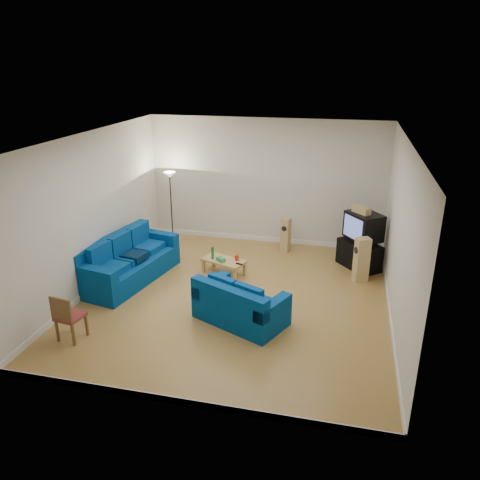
% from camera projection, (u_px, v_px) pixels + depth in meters
% --- Properties ---
extents(room, '(6.01, 6.51, 3.21)m').
position_uv_depth(room, '(235.00, 226.00, 8.91)').
color(room, brown).
rests_on(room, ground).
extents(sofa_three_seat, '(1.52, 2.62, 0.95)m').
position_uv_depth(sofa_three_seat, '(126.00, 264.00, 10.15)').
color(sofa_three_seat, navy).
rests_on(sofa_three_seat, ground).
extents(sofa_loveseat, '(1.85, 1.50, 0.81)m').
position_uv_depth(sofa_loveseat, '(239.00, 307.00, 8.48)').
color(sofa_loveseat, navy).
rests_on(sofa_loveseat, ground).
extents(coffee_table, '(1.07, 0.79, 0.35)m').
position_uv_depth(coffee_table, '(224.00, 262.00, 10.41)').
color(coffee_table, tan).
rests_on(coffee_table, ground).
extents(bottle, '(0.07, 0.07, 0.28)m').
position_uv_depth(bottle, '(213.00, 253.00, 10.39)').
color(bottle, '#197233').
rests_on(bottle, coffee_table).
extents(tissue_box, '(0.24, 0.23, 0.09)m').
position_uv_depth(tissue_box, '(221.00, 259.00, 10.29)').
color(tissue_box, green).
rests_on(tissue_box, coffee_table).
extents(red_canister, '(0.11, 0.11, 0.13)m').
position_uv_depth(red_canister, '(237.00, 258.00, 10.33)').
color(red_canister, red).
rests_on(red_canister, coffee_table).
extents(remote, '(0.16, 0.08, 0.02)m').
position_uv_depth(remote, '(239.00, 264.00, 10.15)').
color(remote, black).
rests_on(remote, coffee_table).
extents(tv_stand, '(1.07, 1.12, 0.61)m').
position_uv_depth(tv_stand, '(359.00, 255.00, 10.75)').
color(tv_stand, black).
rests_on(tv_stand, ground).
extents(av_receiver, '(0.50, 0.49, 0.09)m').
position_uv_depth(av_receiver, '(363.00, 241.00, 10.63)').
color(av_receiver, black).
rests_on(av_receiver, tv_stand).
extents(television, '(0.93, 0.97, 0.61)m').
position_uv_depth(television, '(364.00, 226.00, 10.51)').
color(television, black).
rests_on(television, av_receiver).
extents(centre_speaker, '(0.43, 0.44, 0.15)m').
position_uv_depth(centre_speaker, '(361.00, 210.00, 10.38)').
color(centre_speaker, tan).
rests_on(centre_speaker, television).
extents(speaker_left, '(0.25, 0.30, 0.86)m').
position_uv_depth(speaker_left, '(286.00, 235.00, 11.63)').
color(speaker_left, tan).
rests_on(speaker_left, ground).
extents(speaker_right, '(0.36, 0.33, 0.98)m').
position_uv_depth(speaker_right, '(362.00, 260.00, 10.02)').
color(speaker_right, tan).
rests_on(speaker_right, ground).
extents(floor_lamp, '(0.32, 0.32, 1.86)m').
position_uv_depth(floor_lamp, '(170.00, 185.00, 11.87)').
color(floor_lamp, black).
rests_on(floor_lamp, ground).
extents(dining_chair, '(0.47, 0.47, 0.86)m').
position_uv_depth(dining_chair, '(67.00, 316.00, 7.85)').
color(dining_chair, brown).
rests_on(dining_chair, ground).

